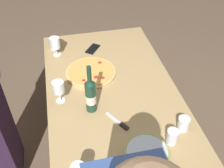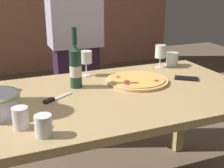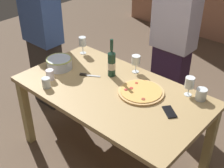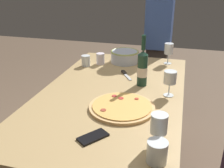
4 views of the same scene
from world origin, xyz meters
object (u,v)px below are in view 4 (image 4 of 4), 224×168
at_px(cup_ceramic, 157,152).
at_px(cup_amber, 100,59).
at_px(cell_phone, 93,137).
at_px(wine_glass_by_bottle, 170,79).
at_px(wine_glass_far_left, 169,49).
at_px(serving_bowl, 125,56).
at_px(wine_glass_near_pizza, 159,124).
at_px(dining_table, 112,104).
at_px(cup_spare, 86,61).
at_px(person_host, 158,43).
at_px(pizza_knife, 125,74).
at_px(pizza, 122,107).
at_px(wine_bottle, 142,68).

bearing_deg(cup_ceramic, cup_amber, -152.03).
bearing_deg(cell_phone, wine_glass_by_bottle, -81.89).
bearing_deg(wine_glass_by_bottle, wine_glass_far_left, -175.19).
xyz_separation_m(serving_bowl, cup_ceramic, (1.22, 0.41, -0.01)).
bearing_deg(wine_glass_near_pizza, dining_table, -145.52).
relative_size(wine_glass_far_left, cell_phone, 1.21).
height_order(cup_ceramic, cup_spare, cup_ceramic).
bearing_deg(cell_phone, wine_glass_near_pizza, -139.81).
distance_m(cup_amber, person_host, 0.76).
height_order(pizza_knife, person_host, person_host).
xyz_separation_m(serving_bowl, pizza_knife, (0.29, 0.07, -0.05)).
bearing_deg(wine_glass_far_left, pizza, -12.21).
distance_m(wine_bottle, wine_glass_by_bottle, 0.23).
distance_m(wine_glass_by_bottle, wine_glass_far_left, 0.63).
bearing_deg(person_host, wine_glass_far_left, 23.96).
xyz_separation_m(cell_phone, person_host, (-1.67, 0.13, 0.04)).
height_order(wine_bottle, cell_phone, wine_bottle).
bearing_deg(dining_table, cup_ceramic, 30.13).
bearing_deg(serving_bowl, cup_amber, -62.41).
distance_m(cell_phone, person_host, 1.67).
relative_size(dining_table, cup_amber, 17.32).
relative_size(wine_bottle, wine_glass_far_left, 1.99).
bearing_deg(dining_table, cup_spare, -141.71).
distance_m(dining_table, person_host, 1.16).
distance_m(wine_bottle, cup_amber, 0.54).
relative_size(pizza, cell_phone, 2.60).
distance_m(cup_ceramic, pizza_knife, 0.99).
height_order(dining_table, wine_glass_near_pizza, wine_glass_near_pizza).
relative_size(serving_bowl, cell_phone, 1.65).
xyz_separation_m(dining_table, cup_ceramic, (0.61, 0.36, 0.14)).
xyz_separation_m(serving_bowl, person_host, (-0.54, 0.23, -0.01)).
xyz_separation_m(wine_glass_near_pizza, pizza_knife, (-0.82, -0.33, -0.11)).
distance_m(pizza, wine_glass_near_pizza, 0.39).
height_order(wine_glass_by_bottle, pizza_knife, wine_glass_by_bottle).
relative_size(pizza, wine_glass_by_bottle, 2.31).
relative_size(dining_table, cell_phone, 11.11).
relative_size(wine_glass_near_pizza, wine_glass_far_left, 0.92).
xyz_separation_m(dining_table, wine_bottle, (-0.15, 0.17, 0.22)).
xyz_separation_m(wine_glass_near_pizza, cup_amber, (-1.01, -0.59, -0.07)).
height_order(wine_glass_by_bottle, cup_ceramic, wine_glass_by_bottle).
bearing_deg(person_host, cup_spare, -27.07).
distance_m(cup_amber, pizza_knife, 0.32).
height_order(pizza, pizza_knife, pizza).
relative_size(wine_glass_near_pizza, cell_phone, 1.11).
bearing_deg(cup_amber, pizza, 26.28).
relative_size(pizza, wine_glass_near_pizza, 2.34).
relative_size(wine_glass_by_bottle, cup_ceramic, 1.70).
distance_m(dining_table, cup_ceramic, 0.72).
xyz_separation_m(serving_bowl, cup_spare, (0.17, -0.29, -0.01)).
relative_size(pizza, cup_ceramic, 3.93).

